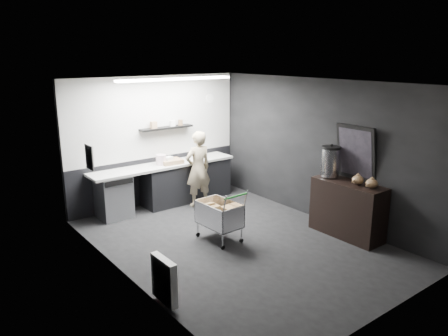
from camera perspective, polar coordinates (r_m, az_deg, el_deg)
floor at (r=7.59m, az=1.73°, el=-9.72°), size 5.50×5.50×0.00m
ceiling at (r=6.92m, az=1.90°, el=11.08°), size 5.50×5.50×0.00m
wall_back at (r=9.37m, az=-8.93°, el=3.57°), size 5.50×0.00×5.50m
wall_front at (r=5.40m, az=20.75°, el=-5.69°), size 5.50×0.00×5.50m
wall_left at (r=6.11m, az=-12.87°, el=-2.71°), size 0.00×5.50×5.50m
wall_right at (r=8.51m, az=12.29°, el=2.27°), size 0.00×5.50×5.50m
kitchen_wall_panel at (r=9.27m, az=-9.00°, el=6.58°), size 3.95×0.02×1.70m
dado_panel at (r=9.55m, az=-8.67°, el=-1.46°), size 3.95×0.02×1.00m
floating_shelf at (r=9.30m, az=-7.53°, el=5.23°), size 1.20×0.22×0.04m
wall_clock at (r=9.96m, az=-1.89°, el=9.06°), size 0.20×0.03×0.20m
poster at (r=7.23m, az=-17.19°, el=1.36°), size 0.02×0.30×0.40m
poster_red_band at (r=7.22m, az=-17.19°, el=1.91°), size 0.02×0.22×0.10m
radiator at (r=5.78m, az=-7.82°, el=-14.30°), size 0.10×0.50×0.60m
ceiling_strip at (r=8.43m, az=-6.28°, el=11.47°), size 2.40×0.20×0.04m
prep_counter at (r=9.37m, az=-7.01°, el=-1.99°), size 3.20×0.61×0.90m
person at (r=9.12m, az=-3.40°, el=-0.12°), size 0.60×0.41×1.60m
shopping_cart at (r=7.54m, az=-0.65°, el=-6.27°), size 0.53×0.86×0.92m
sideboard at (r=7.98m, az=15.74°, el=-4.26°), size 0.56×1.31×1.96m
fire_extinguisher at (r=5.96m, az=-7.53°, el=-14.62°), size 0.15×0.15×0.49m
cardboard_box at (r=9.20m, az=-6.90°, el=0.85°), size 0.46×0.36×0.09m
pink_tub at (r=9.13m, az=-8.21°, el=1.08°), size 0.21×0.21×0.21m
white_container at (r=9.16m, az=-7.28°, el=0.98°), size 0.20×0.18×0.15m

